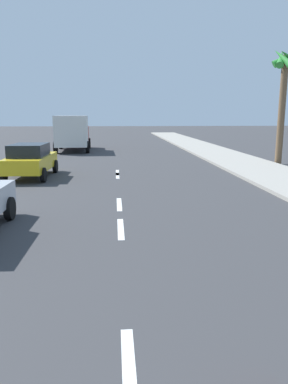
# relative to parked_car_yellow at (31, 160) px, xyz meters

# --- Properties ---
(ground_plane) EXTENTS (160.00, 160.00, 0.00)m
(ground_plane) POSITION_rel_parked_car_yellow_xyz_m (4.04, -0.91, -0.84)
(ground_plane) COLOR #38383A
(sidewalk_strip) EXTENTS (3.60, 80.00, 0.14)m
(sidewalk_strip) POSITION_rel_parked_car_yellow_xyz_m (11.50, 1.09, -0.77)
(sidewalk_strip) COLOR #9E998E
(sidewalk_strip) RESTS_ON ground
(lane_stripe_2) EXTENTS (0.16, 1.80, 0.01)m
(lane_stripe_2) POSITION_rel_parked_car_yellow_xyz_m (4.04, -13.85, -0.83)
(lane_stripe_2) COLOR white
(lane_stripe_2) RESTS_ON ground
(lane_stripe_3) EXTENTS (0.16, 1.80, 0.01)m
(lane_stripe_3) POSITION_rel_parked_car_yellow_xyz_m (4.04, -8.36, -0.83)
(lane_stripe_3) COLOR white
(lane_stripe_3) RESTS_ON ground
(lane_stripe_4) EXTENTS (0.16, 1.80, 0.01)m
(lane_stripe_4) POSITION_rel_parked_car_yellow_xyz_m (4.04, -5.70, -0.83)
(lane_stripe_4) COLOR white
(lane_stripe_4) RESTS_ON ground
(lane_stripe_5) EXTENTS (0.16, 1.80, 0.01)m
(lane_stripe_5) POSITION_rel_parked_car_yellow_xyz_m (4.04, 0.18, -0.83)
(lane_stripe_5) COLOR white
(lane_stripe_5) RESTS_ON ground
(lane_stripe_6) EXTENTS (0.16, 1.80, 0.01)m
(lane_stripe_6) POSITION_rel_parked_car_yellow_xyz_m (4.04, 1.14, -0.83)
(lane_stripe_6) COLOR white
(lane_stripe_6) RESTS_ON ground
(parked_car_yellow) EXTENTS (1.99, 4.10, 1.57)m
(parked_car_yellow) POSITION_rel_parked_car_yellow_xyz_m (0.00, 0.00, 0.00)
(parked_car_yellow) COLOR gold
(parked_car_yellow) RESTS_ON ground
(delivery_truck) EXTENTS (2.87, 6.33, 2.80)m
(delivery_truck) POSITION_rel_parked_car_yellow_xyz_m (0.57, 12.95, 0.67)
(delivery_truck) COLOR maroon
(delivery_truck) RESTS_ON ground
(palm_tree_far) EXTENTS (1.71, 1.65, 6.73)m
(palm_tree_far) POSITION_rel_parked_car_yellow_xyz_m (13.55, 3.60, 4.04)
(palm_tree_far) COLOR brown
(palm_tree_far) RESTS_ON ground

